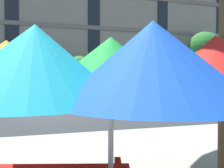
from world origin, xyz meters
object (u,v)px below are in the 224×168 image
(sedan_silver, at_px, (144,90))
(street_tree_middle, at_px, (77,67))
(street_tree_right, at_px, (204,48))
(patio_umbrella, at_px, (111,68))
(sedan_blue, at_px, (60,91))
(sedan_black, at_px, (212,89))

(sedan_silver, height_order, street_tree_middle, street_tree_middle)
(street_tree_right, xyz_separation_m, patio_umbrella, (-13.44, -15.94, -2.81))
(sedan_silver, bearing_deg, sedan_blue, 180.00)
(sedan_blue, relative_size, sedan_black, 1.00)
(sedan_silver, height_order, patio_umbrella, patio_umbrella)
(street_tree_middle, distance_m, patio_umbrella, 16.10)
(street_tree_right, bearing_deg, patio_umbrella, -130.15)
(sedan_silver, height_order, sedan_black, same)
(sedan_blue, height_order, street_tree_right, street_tree_right)
(street_tree_middle, height_order, patio_umbrella, street_tree_middle)
(sedan_silver, relative_size, sedan_black, 1.00)
(sedan_silver, bearing_deg, street_tree_right, 23.30)
(street_tree_middle, relative_size, street_tree_right, 0.59)
(sedan_black, relative_size, street_tree_middle, 1.21)
(sedan_black, bearing_deg, sedan_blue, 180.00)
(street_tree_middle, relative_size, patio_umbrella, 1.11)
(sedan_silver, xyz_separation_m, patio_umbrella, (-5.93, -12.70, 0.92))
(sedan_silver, xyz_separation_m, street_tree_right, (7.52, 3.24, 3.73))
(sedan_silver, bearing_deg, street_tree_middle, 143.49)
(sedan_blue, height_order, street_tree_middle, street_tree_middle)
(street_tree_right, bearing_deg, sedan_blue, -166.45)
(sedan_blue, xyz_separation_m, sedan_black, (11.65, 0.00, 0.00))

